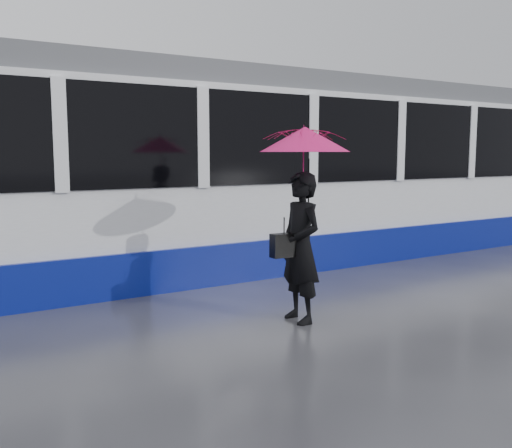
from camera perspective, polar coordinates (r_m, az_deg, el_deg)
ground at (r=7.09m, az=-6.63°, el=-9.16°), size 90.00×90.00×0.00m
rails at (r=9.34m, az=-13.30°, el=-5.27°), size 34.00×1.51×0.02m
woman at (r=6.68m, az=4.46°, el=-2.36°), size 0.45×0.66×1.77m
umbrella at (r=6.62m, az=4.90°, el=6.70°), size 1.08×1.08×1.19m
handbag at (r=6.56m, az=2.82°, el=-2.14°), size 0.32×0.15×0.45m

